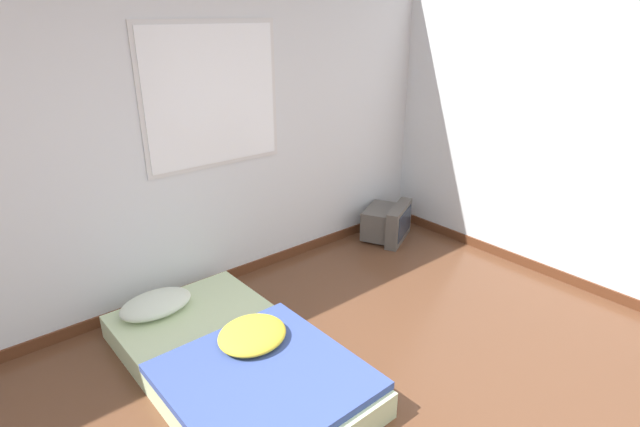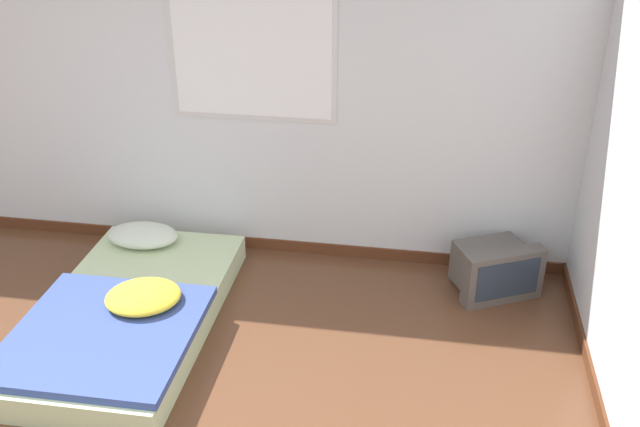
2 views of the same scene
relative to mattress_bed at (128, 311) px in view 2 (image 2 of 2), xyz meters
The scene contains 3 objects.
wall_back 1.64m from the mattress_bed, 88.01° to the left, with size 8.06×0.08×2.60m.
mattress_bed is the anchor object (origin of this frame).
crt_tv 2.47m from the mattress_bed, 19.16° to the left, with size 0.63×0.58×0.37m.
Camera 2 is at (1.80, -2.07, 2.77)m, focal length 40.00 mm.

